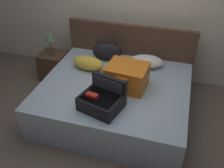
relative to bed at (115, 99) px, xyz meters
name	(u,v)px	position (x,y,z in m)	size (l,w,h in m)	color
ground_plane	(106,132)	(0.00, -0.40, -0.27)	(12.00, 12.00, 0.00)	#6B5B4C
back_wall	(137,2)	(0.00, 1.25, 1.03)	(8.00, 0.10, 2.60)	beige
bed	(115,99)	(0.00, 0.00, 0.00)	(2.04, 1.75, 0.53)	#99ADBC
headboard	(130,55)	(0.00, 0.92, 0.26)	(2.08, 0.08, 1.05)	#4C3323
hard_case_large	(127,76)	(0.17, 0.02, 0.43)	(0.56, 0.49, 0.32)	#D16619
hard_case_medium	(102,100)	(-0.02, -0.51, 0.38)	(0.57, 0.52, 0.36)	black
duffel_bag	(107,51)	(-0.31, 0.65, 0.42)	(0.51, 0.33, 0.34)	black
pillow_near_headboard	(146,61)	(0.33, 0.61, 0.35)	(0.50, 0.31, 0.18)	white
pillow_center_head	(88,63)	(-0.50, 0.29, 0.36)	(0.49, 0.26, 0.20)	gold
nightstand	(54,66)	(-1.30, 0.63, -0.02)	(0.44, 0.40, 0.49)	#4C3323
table_lamp	(50,38)	(-1.30, 0.63, 0.53)	(0.17, 0.17, 0.38)	#3F3833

